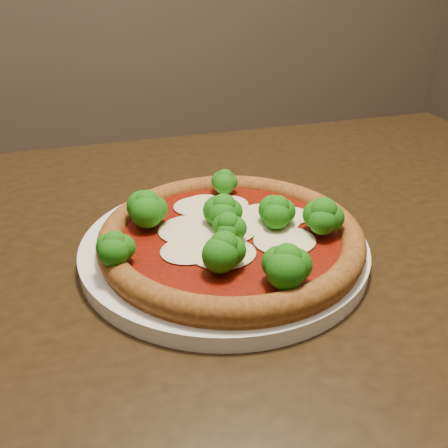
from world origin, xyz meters
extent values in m
cube|color=black|center=(0.05, -0.19, 0.73)|extent=(1.09, 0.84, 0.04)
cylinder|color=black|center=(0.54, 0.17, 0.35)|extent=(0.06, 0.06, 0.71)
cylinder|color=white|center=(0.00, -0.20, 0.76)|extent=(0.33, 0.33, 0.02)
cylinder|color=brown|center=(0.01, -0.22, 0.77)|extent=(0.29, 0.29, 0.01)
torus|color=brown|center=(0.01, -0.22, 0.78)|extent=(0.30, 0.30, 0.03)
cylinder|color=#731005|center=(0.01, -0.22, 0.78)|extent=(0.25, 0.25, 0.00)
ellipsoid|color=beige|center=(-0.02, -0.14, 0.78)|extent=(0.06, 0.05, 0.00)
ellipsoid|color=beige|center=(0.08, -0.20, 0.78)|extent=(0.05, 0.05, 0.00)
ellipsoid|color=beige|center=(0.00, -0.20, 0.78)|extent=(0.09, 0.08, 0.01)
ellipsoid|color=beige|center=(-0.01, -0.25, 0.78)|extent=(0.07, 0.06, 0.01)
ellipsoid|color=beige|center=(-0.03, -0.20, 0.78)|extent=(0.08, 0.07, 0.01)
ellipsoid|color=beige|center=(0.06, -0.25, 0.78)|extent=(0.07, 0.06, 0.01)
ellipsoid|color=beige|center=(-0.05, -0.24, 0.78)|extent=(0.06, 0.06, 0.00)
ellipsoid|color=beige|center=(0.02, -0.15, 0.78)|extent=(0.06, 0.05, 0.00)
ellipsoid|color=beige|center=(0.05, -0.20, 0.78)|extent=(0.09, 0.08, 0.01)
ellipsoid|color=beige|center=(0.00, -0.13, 0.78)|extent=(0.05, 0.04, 0.00)
ellipsoid|color=#238C16|center=(-0.08, -0.17, 0.81)|extent=(0.05, 0.05, 0.04)
ellipsoid|color=#238C16|center=(-0.02, -0.28, 0.81)|extent=(0.05, 0.05, 0.04)
ellipsoid|color=#238C16|center=(0.06, -0.22, 0.81)|extent=(0.05, 0.05, 0.04)
ellipsoid|color=#238C16|center=(-0.12, -0.24, 0.81)|extent=(0.04, 0.04, 0.04)
ellipsoid|color=#238C16|center=(0.00, -0.20, 0.81)|extent=(0.05, 0.05, 0.04)
ellipsoid|color=#238C16|center=(0.00, -0.23, 0.80)|extent=(0.04, 0.04, 0.04)
ellipsoid|color=#238C16|center=(0.03, -0.11, 0.80)|extent=(0.04, 0.04, 0.03)
ellipsoid|color=#238C16|center=(0.10, -0.24, 0.81)|extent=(0.05, 0.05, 0.04)
ellipsoid|color=#238C16|center=(0.03, -0.32, 0.81)|extent=(0.05, 0.05, 0.04)
camera|label=1|loc=(-0.14, -0.68, 1.06)|focal=40.00mm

